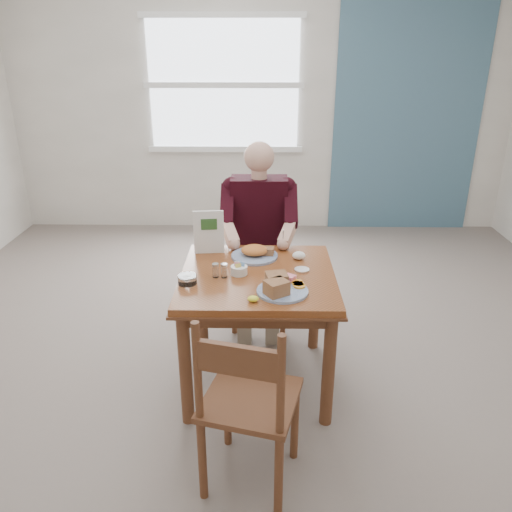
{
  "coord_description": "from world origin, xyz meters",
  "views": [
    {
      "loc": [
        0.03,
        -2.65,
        1.97
      ],
      "look_at": [
        -0.01,
        0.0,
        0.86
      ],
      "focal_mm": 35.0,
      "sensor_mm": 36.0,
      "label": 1
    }
  ],
  "objects_px": {
    "table": "(258,290)",
    "diner": "(259,224)",
    "chair_far": "(259,262)",
    "chair_near": "(248,404)",
    "near_plate": "(280,286)",
    "far_plate": "(255,253)"
  },
  "relations": [
    {
      "from": "chair_far",
      "to": "diner",
      "type": "relative_size",
      "value": 0.69
    },
    {
      "from": "diner",
      "to": "table",
      "type": "bearing_deg",
      "value": -90.0
    },
    {
      "from": "diner",
      "to": "near_plate",
      "type": "height_order",
      "value": "diner"
    },
    {
      "from": "chair_far",
      "to": "diner",
      "type": "distance_m",
      "value": 0.34
    },
    {
      "from": "far_plate",
      "to": "chair_near",
      "type": "bearing_deg",
      "value": -90.98
    },
    {
      "from": "diner",
      "to": "near_plate",
      "type": "bearing_deg",
      "value": -82.67
    },
    {
      "from": "chair_far",
      "to": "far_plate",
      "type": "xyz_separation_m",
      "value": [
        -0.02,
        -0.55,
        0.3
      ]
    },
    {
      "from": "table",
      "to": "diner",
      "type": "xyz_separation_m",
      "value": [
        0.0,
        0.71,
        0.17
      ]
    },
    {
      "from": "chair_far",
      "to": "far_plate",
      "type": "height_order",
      "value": "chair_far"
    },
    {
      "from": "diner",
      "to": "near_plate",
      "type": "relative_size",
      "value": 3.73
    },
    {
      "from": "chair_near",
      "to": "diner",
      "type": "distance_m",
      "value": 1.57
    },
    {
      "from": "chair_near",
      "to": "near_plate",
      "type": "relative_size",
      "value": 2.56
    },
    {
      "from": "table",
      "to": "far_plate",
      "type": "xyz_separation_m",
      "value": [
        -0.02,
        0.25,
        0.14
      ]
    },
    {
      "from": "chair_far",
      "to": "near_plate",
      "type": "distance_m",
      "value": 1.09
    },
    {
      "from": "table",
      "to": "chair_far",
      "type": "height_order",
      "value": "chair_far"
    },
    {
      "from": "table",
      "to": "near_plate",
      "type": "relative_size",
      "value": 2.48
    },
    {
      "from": "table",
      "to": "chair_near",
      "type": "distance_m",
      "value": 0.84
    },
    {
      "from": "diner",
      "to": "near_plate",
      "type": "xyz_separation_m",
      "value": [
        0.12,
        -0.95,
        -0.03
      ]
    },
    {
      "from": "chair_near",
      "to": "near_plate",
      "type": "bearing_deg",
      "value": 74.86
    },
    {
      "from": "near_plate",
      "to": "far_plate",
      "type": "bearing_deg",
      "value": 105.93
    },
    {
      "from": "table",
      "to": "diner",
      "type": "bearing_deg",
      "value": 90.0
    },
    {
      "from": "chair_near",
      "to": "far_plate",
      "type": "bearing_deg",
      "value": 89.02
    }
  ]
}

